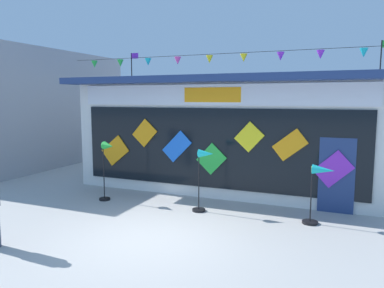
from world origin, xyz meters
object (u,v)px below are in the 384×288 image
(wind_spinner_center_left, at_px, (320,183))
(kite_shop_building, at_px, (238,130))
(wind_spinner_far_left, at_px, (107,159))
(wind_spinner_left, at_px, (204,170))

(wind_spinner_center_left, bearing_deg, kite_shop_building, 127.29)
(kite_shop_building, relative_size, wind_spinner_center_left, 6.89)
(wind_spinner_far_left, xyz_separation_m, wind_spinner_left, (2.99, 0.07, -0.12))
(kite_shop_building, bearing_deg, wind_spinner_far_left, -123.03)
(kite_shop_building, height_order, wind_spinner_center_left, kite_shop_building)
(kite_shop_building, xyz_separation_m, wind_spinner_left, (0.21, -4.20, -0.71))
(kite_shop_building, distance_m, wind_spinner_left, 4.27)
(wind_spinner_left, xyz_separation_m, wind_spinner_center_left, (2.90, 0.12, -0.13))
(wind_spinner_far_left, height_order, wind_spinner_center_left, wind_spinner_far_left)
(wind_spinner_far_left, bearing_deg, kite_shop_building, 56.97)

